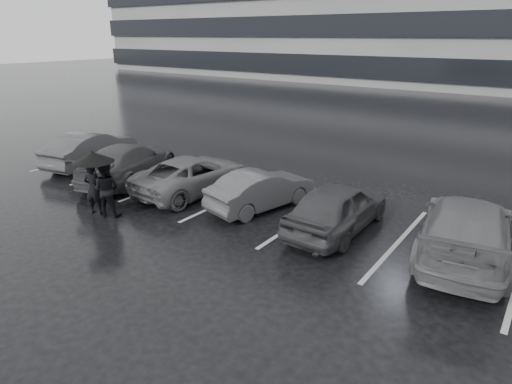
{
  "coord_description": "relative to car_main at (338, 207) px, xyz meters",
  "views": [
    {
      "loc": [
        6.31,
        -7.88,
        5.16
      ],
      "look_at": [
        -0.14,
        1.0,
        1.1
      ],
      "focal_mm": 30.0,
      "sensor_mm": 36.0,
      "label": 1
    }
  ],
  "objects": [
    {
      "name": "umbrella",
      "position": [
        -6.27,
        -3.26,
        1.12
      ],
      "size": [
        1.18,
        1.18,
        2.0
      ],
      "color": "black",
      "rests_on": "ground"
    },
    {
      "name": "car_main",
      "position": [
        0.0,
        0.0,
        0.0
      ],
      "size": [
        1.66,
        4.08,
        1.39
      ],
      "primitive_type": "imported",
      "rotation": [
        0.0,
        0.0,
        3.15
      ],
      "color": "black",
      "rests_on": "ground"
    },
    {
      "name": "ground",
      "position": [
        -1.72,
        -2.27,
        -0.69
      ],
      "size": [
        160.0,
        160.0,
        0.0
      ],
      "primitive_type": "plane",
      "color": "black",
      "rests_on": "ground"
    },
    {
      "name": "car_east",
      "position": [
        3.18,
        0.49,
        0.03
      ],
      "size": [
        2.71,
        5.24,
        1.45
      ],
      "primitive_type": "imported",
      "rotation": [
        0.0,
        0.0,
        3.28
      ],
      "color": "#464548",
      "rests_on": "ground"
    },
    {
      "name": "car_west_b",
      "position": [
        -5.41,
        -0.07,
        -0.07
      ],
      "size": [
        2.22,
        4.55,
        1.24
      ],
      "primitive_type": "imported",
      "rotation": [
        0.0,
        0.0,
        3.11
      ],
      "color": "#464548",
      "rests_on": "ground"
    },
    {
      "name": "pedestrian_left",
      "position": [
        -6.46,
        -3.25,
        0.1
      ],
      "size": [
        0.69,
        0.59,
        1.59
      ],
      "primitive_type": "imported",
      "rotation": [
        0.0,
        0.0,
        3.57
      ],
      "color": "black",
      "rests_on": "ground"
    },
    {
      "name": "pedestrian_right",
      "position": [
        -6.02,
        -3.12,
        0.14
      ],
      "size": [
        1.01,
        0.94,
        1.67
      ],
      "primitive_type": "imported",
      "rotation": [
        0.0,
        0.0,
        3.62
      ],
      "color": "black",
      "rests_on": "ground"
    },
    {
      "name": "stall_stripes",
      "position": [
        -2.52,
        0.23,
        -0.69
      ],
      "size": [
        19.72,
        5.0,
        0.0
      ],
      "color": "#AEAEB1",
      "rests_on": "ground"
    },
    {
      "name": "car_west_a",
      "position": [
        -2.65,
        0.11,
        -0.09
      ],
      "size": [
        2.08,
        3.86,
        1.21
      ],
      "primitive_type": "imported",
      "rotation": [
        0.0,
        0.0,
        2.91
      ],
      "color": "#2B2B2E",
      "rests_on": "ground"
    },
    {
      "name": "car_west_c",
      "position": [
        -8.26,
        -0.56,
        -0.0
      ],
      "size": [
        3.43,
        5.13,
        1.38
      ],
      "primitive_type": "imported",
      "rotation": [
        0.0,
        0.0,
        3.49
      ],
      "color": "black",
      "rests_on": "ground"
    },
    {
      "name": "car_west_d",
      "position": [
        -11.11,
        -0.21,
        0.01
      ],
      "size": [
        2.37,
        4.48,
        1.4
      ],
      "primitive_type": "imported",
      "rotation": [
        0.0,
        0.0,
        3.36
      ],
      "color": "#2B2B2E",
      "rests_on": "ground"
    }
  ]
}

